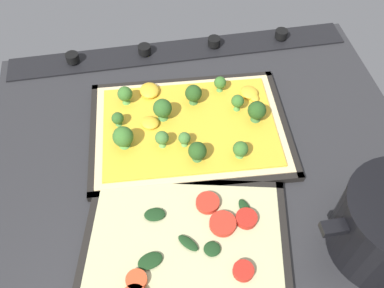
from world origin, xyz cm
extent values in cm
cube|color=#28282B|center=(0.00, 0.00, -1.50)|extent=(77.82, 70.31, 3.00)
cube|color=black|center=(0.00, -31.65, 0.40)|extent=(74.71, 7.00, 0.80)
cylinder|color=black|center=(-23.35, -31.65, 1.70)|extent=(2.80, 2.80, 1.80)
cylinder|color=black|center=(-7.78, -31.65, 1.70)|extent=(2.80, 2.80, 1.80)
cylinder|color=black|center=(7.78, -31.65, 1.70)|extent=(2.80, 2.80, 1.80)
cylinder|color=black|center=(23.35, -31.65, 1.70)|extent=(2.80, 2.80, 1.80)
cube|color=black|center=(1.78, -8.46, 0.25)|extent=(38.83, 28.97, 0.50)
cube|color=black|center=(0.97, -21.18, 0.65)|extent=(37.22, 3.54, 1.30)
cube|color=black|center=(2.58, 4.25, 0.65)|extent=(37.22, 3.54, 1.30)
cube|color=black|center=(-16.20, -7.33, 0.65)|extent=(2.88, 26.71, 1.30)
cube|color=black|center=(19.75, -9.60, 0.65)|extent=(2.88, 26.71, 1.30)
cube|color=beige|center=(1.78, -8.46, 1.00)|extent=(36.28, 26.43, 1.00)
cube|color=gold|center=(1.78, -8.46, 1.70)|extent=(33.35, 23.83, 0.40)
cone|color=#5B9F46|center=(12.91, -16.33, 2.54)|extent=(1.58, 1.58, 1.28)
sphere|color=#386B28|center=(12.91, -16.33, 4.26)|extent=(2.88, 2.88, 2.88)
cone|color=#68AD54|center=(7.33, -4.62, 2.55)|extent=(1.35, 1.35, 1.31)
sphere|color=#427533|center=(7.33, -4.62, 4.13)|extent=(2.45, 2.45, 2.45)
cone|color=#427635|center=(-10.74, -7.71, 2.55)|extent=(1.89, 1.89, 1.29)
sphere|color=#264C1C|center=(-10.74, -7.71, 4.49)|extent=(3.44, 3.44, 3.44)
cone|color=#5B9F46|center=(-7.89, -10.88, 2.59)|extent=(1.34, 1.34, 1.37)
sphere|color=#386B28|center=(-7.89, -10.88, 4.18)|extent=(2.43, 2.43, 2.43)
cone|color=#5B9F46|center=(-5.78, -0.48, 2.40)|extent=(1.50, 1.50, 1.00)
sphere|color=#386B28|center=(-5.78, -0.48, 3.93)|extent=(2.73, 2.73, 2.73)
cone|color=#427635|center=(1.69, -0.65, 2.44)|extent=(1.78, 1.78, 1.07)
sphere|color=#264C1C|center=(1.69, -0.65, 4.18)|extent=(3.24, 3.24, 3.24)
cone|color=#4D8B3F|center=(6.35, -11.11, 2.59)|extent=(1.94, 1.94, 1.39)
sphere|color=#2D5B23|center=(6.35, -11.11, 4.61)|extent=(3.53, 3.53, 3.53)
cone|color=#4D8B3F|center=(14.74, -10.96, 2.33)|extent=(1.26, 1.26, 0.86)
sphere|color=#2D5B23|center=(14.74, -10.96, 3.62)|extent=(2.28, 2.28, 2.28)
cone|color=#5B9F46|center=(14.03, -5.81, 2.47)|extent=(2.04, 2.04, 1.13)
sphere|color=#386B28|center=(14.03, -5.81, 4.42)|extent=(3.71, 3.71, 3.71)
cone|color=#68AD54|center=(3.40, -4.12, 2.42)|extent=(1.22, 1.22, 1.03)
sphere|color=#427533|center=(3.40, -4.12, 3.76)|extent=(2.21, 2.21, 2.21)
cone|color=#5B9F46|center=(-5.73, -16.46, 2.50)|extent=(1.33, 1.33, 1.19)
sphere|color=#386B28|center=(-5.73, -16.46, 4.00)|extent=(2.41, 2.41, 2.41)
cone|color=#427635|center=(0.39, -14.11, 2.55)|extent=(1.79, 1.79, 1.29)
sphere|color=#264C1C|center=(0.39, -14.11, 4.41)|extent=(3.25, 3.25, 3.25)
ellipsoid|color=gold|center=(-11.86, -13.11, 2.29)|extent=(2.41, 2.97, 0.91)
ellipsoid|color=gold|center=(0.20, -17.25, 2.33)|extent=(2.23, 2.95, 1.00)
ellipsoid|color=gold|center=(8.14, -18.14, 2.54)|extent=(3.97, 4.46, 1.50)
ellipsoid|color=gold|center=(8.95, -9.90, 2.41)|extent=(4.52, 4.42, 1.19)
ellipsoid|color=gold|center=(-11.24, -14.35, 2.44)|extent=(4.64, 4.74, 1.26)
cube|color=black|center=(6.46, 15.18, 0.25)|extent=(36.70, 31.58, 0.50)
cube|color=black|center=(3.87, 3.43, 0.65)|extent=(31.50, 8.08, 1.30)
cube|color=black|center=(-8.57, 18.51, 0.65)|extent=(6.63, 24.93, 1.30)
cube|color=black|center=(21.50, 11.86, 0.65)|extent=(6.63, 24.93, 1.30)
cube|color=#BBB886|center=(6.46, 15.18, 0.95)|extent=(33.84, 28.72, 0.90)
cylinder|color=red|center=(-0.12, 12.43, 1.90)|extent=(4.27, 4.27, 1.00)
cylinder|color=#B22319|center=(-1.35, 20.39, 1.90)|extent=(3.17, 3.17, 1.00)
cylinder|color=red|center=(1.61, 8.33, 1.90)|extent=(3.87, 3.87, 1.00)
cylinder|color=#D14723|center=(14.25, 19.07, 1.90)|extent=(3.14, 3.14, 1.00)
cylinder|color=#B22319|center=(-3.91, 12.19, 1.90)|extent=(3.49, 3.49, 1.00)
ellipsoid|color=#193819|center=(-4.19, 10.43, 1.80)|extent=(2.30, 4.05, 0.60)
ellipsoid|color=#193819|center=(5.91, 14.65, 1.80)|extent=(3.67, 3.89, 0.60)
ellipsoid|color=#193819|center=(2.48, 16.22, 1.80)|extent=(2.82, 2.76, 0.60)
ellipsoid|color=#193819|center=(10.38, 8.92, 1.80)|extent=(3.59, 2.69, 0.60)
ellipsoid|color=#193819|center=(11.97, 16.47, 1.80)|extent=(4.42, 3.53, 0.60)
cube|color=black|center=(-13.64, 19.28, 9.47)|extent=(3.60, 2.00, 1.20)
camera|label=1|loc=(10.01, 41.58, 62.36)|focal=39.50mm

